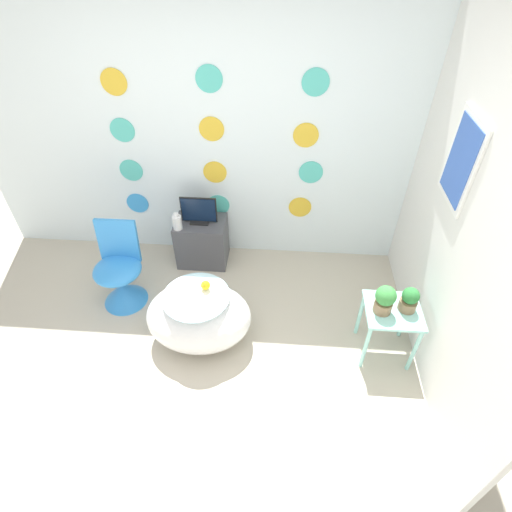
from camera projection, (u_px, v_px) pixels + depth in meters
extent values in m
plane|color=#BCB29E|center=(188.00, 415.00, 2.89)|extent=(12.00, 12.00, 0.00)
cube|color=white|center=(216.00, 132.00, 3.48)|extent=(4.50, 0.04, 2.60)
cylinder|color=#3899E5|center=(138.00, 203.00, 4.01)|extent=(0.22, 0.01, 0.22)
cylinder|color=#4CBFB2|center=(218.00, 205.00, 3.95)|extent=(0.22, 0.01, 0.22)
cylinder|color=gold|center=(300.00, 207.00, 3.90)|extent=(0.22, 0.01, 0.22)
cylinder|color=#4CBFB2|center=(131.00, 170.00, 3.77)|extent=(0.22, 0.01, 0.22)
cylinder|color=gold|center=(215.00, 172.00, 3.71)|extent=(0.22, 0.01, 0.22)
cylinder|color=#4CBFB2|center=(311.00, 172.00, 3.64)|extent=(0.22, 0.01, 0.22)
cylinder|color=#4CBFB2|center=(122.00, 130.00, 3.51)|extent=(0.22, 0.01, 0.22)
cylinder|color=gold|center=(212.00, 129.00, 3.44)|extent=(0.22, 0.01, 0.22)
cylinder|color=gold|center=(306.00, 135.00, 3.41)|extent=(0.22, 0.01, 0.22)
cylinder|color=gold|center=(114.00, 82.00, 3.24)|extent=(0.22, 0.01, 0.22)
cylinder|color=#4CBFB2|center=(209.00, 79.00, 3.16)|extent=(0.22, 0.01, 0.22)
cylinder|color=#4CBFB2|center=(316.00, 82.00, 3.12)|extent=(0.22, 0.01, 0.22)
cube|color=silver|center=(458.00, 202.00, 2.65)|extent=(0.04, 2.90, 2.60)
cube|color=white|center=(462.00, 161.00, 2.56)|extent=(0.02, 0.44, 0.60)
cube|color=#3359B2|center=(460.00, 161.00, 2.56)|extent=(0.01, 0.36, 0.52)
ellipsoid|color=white|center=(199.00, 317.00, 3.25)|extent=(0.85, 0.65, 0.52)
cylinder|color=#B2DBEA|center=(196.00, 297.00, 3.10)|extent=(0.53, 0.53, 0.01)
sphere|color=yellow|center=(206.00, 285.00, 3.11)|extent=(0.07, 0.07, 0.07)
sphere|color=yellow|center=(205.00, 284.00, 3.08)|extent=(0.05, 0.05, 0.05)
cone|color=orange|center=(205.00, 286.00, 3.06)|extent=(0.02, 0.02, 0.02)
cone|color=#338CE0|center=(124.00, 292.00, 3.67)|extent=(0.40, 0.40, 0.21)
ellipsoid|color=#338CE0|center=(117.00, 270.00, 3.49)|extent=(0.42, 0.42, 0.15)
cube|color=#338CE0|center=(118.00, 241.00, 3.47)|extent=(0.36, 0.09, 0.41)
cube|color=#4C4C51|center=(202.00, 241.00, 4.01)|extent=(0.49, 0.36, 0.49)
cube|color=white|center=(198.00, 246.00, 3.83)|extent=(0.42, 0.01, 0.14)
cube|color=black|center=(200.00, 221.00, 3.85)|extent=(0.18, 0.12, 0.02)
cube|color=black|center=(199.00, 210.00, 3.76)|extent=(0.34, 0.01, 0.26)
cube|color=#0F1E38|center=(199.00, 210.00, 3.76)|extent=(0.32, 0.01, 0.24)
cylinder|color=white|center=(177.00, 222.00, 3.73)|extent=(0.09, 0.09, 0.14)
cylinder|color=white|center=(176.00, 215.00, 3.67)|extent=(0.05, 0.05, 0.03)
cube|color=#99E0D8|center=(393.00, 310.00, 3.00)|extent=(0.42, 0.39, 0.02)
cylinder|color=#99E0D8|center=(365.00, 348.00, 3.05)|extent=(0.03, 0.03, 0.48)
cylinder|color=#99E0D8|center=(414.00, 351.00, 3.03)|extent=(0.03, 0.03, 0.48)
cylinder|color=#99E0D8|center=(360.00, 314.00, 3.30)|extent=(0.03, 0.03, 0.48)
cylinder|color=#99E0D8|center=(405.00, 317.00, 3.28)|extent=(0.03, 0.03, 0.48)
cylinder|color=#8C6B4C|center=(383.00, 306.00, 2.95)|extent=(0.13, 0.13, 0.10)
sphere|color=#3D8E42|center=(386.00, 296.00, 2.88)|extent=(0.15, 0.15, 0.15)
cylinder|color=#8C6B4C|center=(407.00, 305.00, 2.97)|extent=(0.13, 0.13, 0.09)
sphere|color=#2D7A38|center=(411.00, 296.00, 2.91)|extent=(0.13, 0.13, 0.13)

